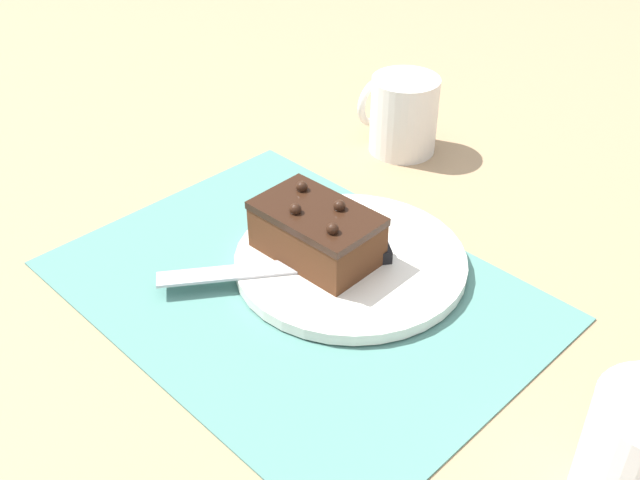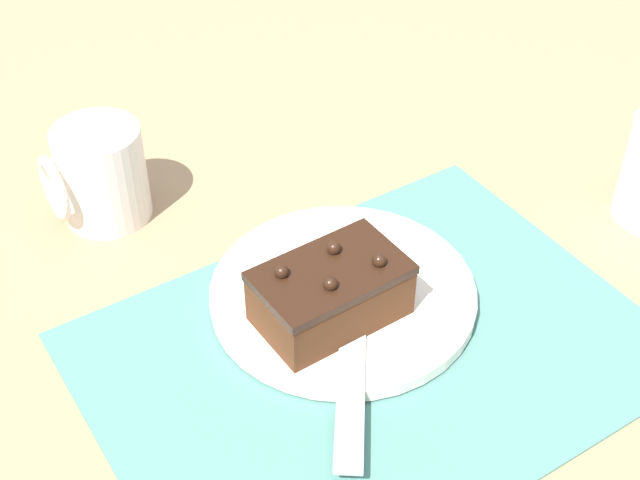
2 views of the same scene
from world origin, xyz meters
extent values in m
plane|color=#9E7F5B|center=(0.00, 0.00, 0.00)|extent=(3.00, 3.00, 0.00)
cube|color=slate|center=(0.00, 0.00, 0.00)|extent=(0.46, 0.34, 0.00)
cylinder|color=white|center=(-0.01, -0.06, 0.01)|extent=(0.24, 0.24, 0.01)
cube|color=#512D19|center=(0.01, -0.04, 0.04)|extent=(0.12, 0.08, 0.05)
cube|color=black|center=(0.01, -0.04, 0.07)|extent=(0.13, 0.08, 0.01)
sphere|color=black|center=(-0.02, -0.03, 0.07)|extent=(0.01, 0.01, 0.01)
sphere|color=black|center=(0.00, -0.06, 0.07)|extent=(0.01, 0.01, 0.01)
sphere|color=black|center=(0.03, -0.02, 0.07)|extent=(0.01, 0.01, 0.01)
sphere|color=black|center=(0.05, -0.06, 0.07)|extent=(0.01, 0.01, 0.01)
cube|color=black|center=(-0.02, -0.06, 0.02)|extent=(0.06, 0.07, 0.01)
cube|color=#B7BABF|center=(0.05, 0.04, 0.02)|extent=(0.11, 0.14, 0.00)
cylinder|color=silver|center=(0.11, -0.29, 0.05)|extent=(0.08, 0.08, 0.10)
torus|color=silver|center=(0.16, -0.29, 0.05)|extent=(0.01, 0.06, 0.06)
camera|label=1|loc=(-0.42, 0.39, 0.47)|focal=42.00mm
camera|label=2|loc=(0.31, 0.40, 0.56)|focal=50.00mm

